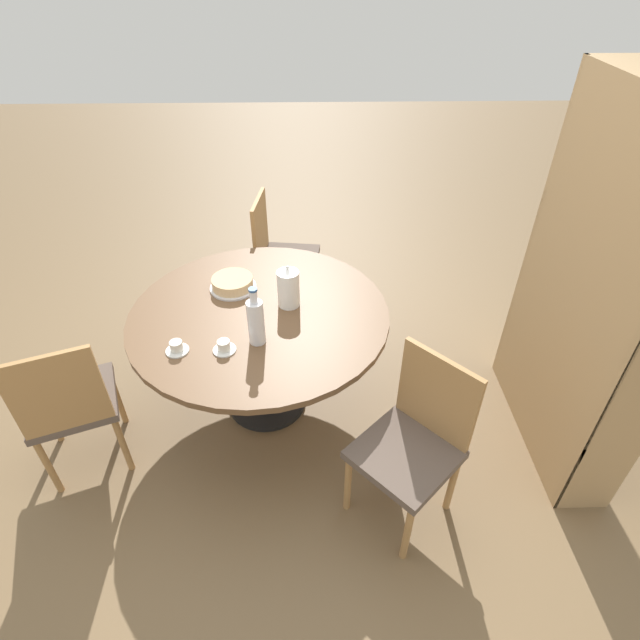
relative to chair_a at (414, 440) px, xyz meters
name	(u,v)px	position (x,y,z in m)	size (l,w,h in m)	color
ground_plane	(268,402)	(-0.69, -0.75, -0.48)	(14.00, 14.00, 0.00)	brown
dining_table	(261,327)	(-0.69, -0.75, 0.12)	(1.40, 1.40, 0.71)	black
chair_a	(414,440)	(0.00, 0.00, 0.00)	(0.59, 0.59, 0.90)	#A87A47
chair_b	(280,253)	(-1.71, -0.69, 0.00)	(0.47, 0.47, 0.90)	#A87A47
chair_c	(70,403)	(-0.27, -1.67, 0.00)	(0.54, 0.54, 0.90)	#A87A47
bookshelf	(591,298)	(-0.45, 0.87, 0.47)	(1.05, 0.28, 1.90)	tan
coffee_pot	(288,287)	(-0.76, -0.59, 0.34)	(0.12, 0.12, 0.25)	white
water_bottle	(256,321)	(-0.45, -0.74, 0.36)	(0.08, 0.08, 0.32)	silver
cake_main	(233,283)	(-0.92, -0.91, 0.27)	(0.26, 0.26, 0.07)	silver
cup_a	(177,347)	(-0.38, -1.12, 0.26)	(0.11, 0.11, 0.06)	silver
cup_b	(224,347)	(-0.38, -0.89, 0.26)	(0.11, 0.11, 0.06)	silver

